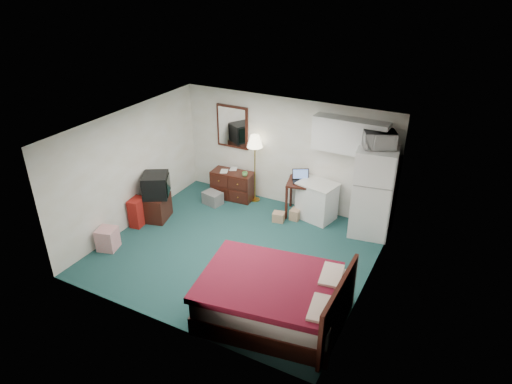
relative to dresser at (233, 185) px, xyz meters
The scene contains 25 objects.
floor 2.26m from the dresser, 57.85° to the right, with size 5.00×4.50×0.01m, color #163233.
ceiling 3.11m from the dresser, 57.85° to the right, with size 5.00×4.50×0.01m, color beige.
walls 2.42m from the dresser, 57.85° to the right, with size 5.01×4.51×2.50m.
mirror 1.36m from the dresser, 116.11° to the left, with size 0.80×0.06×1.00m, color white, non-canonical shape.
upper_cabinets 3.10m from the dresser, ahead, with size 1.50×0.35×0.70m, color silver, non-canonical shape.
headboard 4.86m from the dresser, 41.23° to the right, with size 0.06×1.56×1.00m, color black, non-canonical shape.
dresser is the anchor object (origin of this frame).
floor_lamp 0.72m from the dresser, 14.48° to the left, with size 0.35×0.35×1.62m, color gold, non-canonical shape.
desk 1.74m from the dresser, ahead, with size 0.63×0.63×0.80m, color black, non-canonical shape.
exercise_ball 1.86m from the dresser, ahead, with size 0.52×0.52×0.52m, color navy.
kitchen_counter 2.10m from the dresser, ahead, with size 0.75×0.57×0.82m, color silver, non-canonical shape.
fridge 3.33m from the dresser, ahead, with size 0.77×0.77×1.88m, color silver, non-canonical shape.
bed 4.10m from the dresser, 51.20° to the right, with size 2.13×1.66×0.68m, color #45091A, non-canonical shape.
tv_stand 1.91m from the dresser, 122.03° to the right, with size 0.55×0.60×0.55m, color black, non-canonical shape.
suitcase 2.33m from the dresser, 120.06° to the right, with size 0.24×0.38×0.62m, color maroon, non-canonical shape.
retail_box 3.19m from the dresser, 110.03° to the right, with size 0.35×0.35×0.44m, color silver, non-canonical shape.
file_bin 0.58m from the dresser, 118.06° to the right, with size 0.42×0.31×0.29m, color slate, non-canonical shape.
cardboard_box_a 1.53m from the dresser, 18.89° to the right, with size 0.25×0.21×0.21m, color #89654C, non-canonical shape.
cardboard_box_b 1.75m from the dresser, ahead, with size 0.20×0.24×0.24m, color #89654C, non-canonical shape.
laptop 1.82m from the dresser, ahead, with size 0.36×0.29×0.24m, color black, non-canonical shape.
crt_tv 1.91m from the dresser, 121.42° to the right, with size 0.54×0.58×0.50m, color black, non-canonical shape.
microwave 3.70m from the dresser, ahead, with size 0.60×0.33×0.41m, color silver.
book_a 0.53m from the dresser, 158.65° to the right, with size 0.17×0.02×0.23m, color #89654C.
book_b 0.48m from the dresser, 138.92° to the left, with size 0.17×0.02×0.23m, color #89654C.
mug 0.54m from the dresser, ahead, with size 0.13×0.10×0.13m, color #609F51.
Camera 1 is at (3.77, -6.39, 5.11)m, focal length 32.00 mm.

